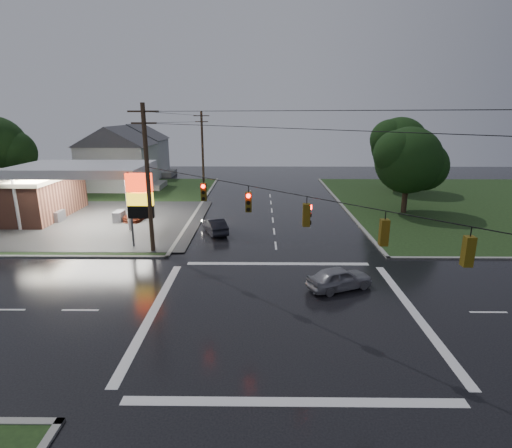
{
  "coord_description": "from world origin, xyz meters",
  "views": [
    {
      "loc": [
        -1.26,
        -19.43,
        10.31
      ],
      "look_at": [
        -1.54,
        6.72,
        3.0
      ],
      "focal_mm": 28.0,
      "sensor_mm": 36.0,
      "label": 1
    }
  ],
  "objects_px": {
    "utility_pole_n": "(203,148)",
    "house_far": "(137,149)",
    "car_pump": "(138,213)",
    "tree_ne_far": "(400,145)",
    "pylon_sign": "(140,198)",
    "tree_ne_near": "(410,161)",
    "utility_pole_nw": "(148,178)",
    "car_north": "(215,226)",
    "gas_station": "(17,193)",
    "car_crossing": "(339,278)",
    "house_near": "(118,157)"
  },
  "relations": [
    {
      "from": "utility_pole_n",
      "to": "house_far",
      "type": "bearing_deg",
      "value": 141.23
    },
    {
      "from": "house_far",
      "to": "car_pump",
      "type": "relative_size",
      "value": 2.63
    },
    {
      "from": "tree_ne_far",
      "to": "pylon_sign",
      "type": "bearing_deg",
      "value": -139.65
    },
    {
      "from": "pylon_sign",
      "to": "tree_ne_near",
      "type": "relative_size",
      "value": 0.67
    },
    {
      "from": "utility_pole_n",
      "to": "car_pump",
      "type": "bearing_deg",
      "value": -101.99
    },
    {
      "from": "utility_pole_nw",
      "to": "car_north",
      "type": "relative_size",
      "value": 2.67
    },
    {
      "from": "car_north",
      "to": "utility_pole_n",
      "type": "bearing_deg",
      "value": -100.82
    },
    {
      "from": "gas_station",
      "to": "utility_pole_n",
      "type": "relative_size",
      "value": 2.5
    },
    {
      "from": "utility_pole_nw",
      "to": "utility_pole_n",
      "type": "relative_size",
      "value": 1.05
    },
    {
      "from": "tree_ne_near",
      "to": "car_north",
      "type": "bearing_deg",
      "value": -158.79
    },
    {
      "from": "pylon_sign",
      "to": "car_pump",
      "type": "height_order",
      "value": "pylon_sign"
    },
    {
      "from": "tree_ne_far",
      "to": "car_pump",
      "type": "xyz_separation_m",
      "value": [
        -30.67,
        -14.93,
        -5.57
      ]
    },
    {
      "from": "tree_ne_far",
      "to": "car_pump",
      "type": "relative_size",
      "value": 2.33
    },
    {
      "from": "car_crossing",
      "to": "pylon_sign",
      "type": "bearing_deg",
      "value": 38.19
    },
    {
      "from": "gas_station",
      "to": "house_far",
      "type": "bearing_deg",
      "value": 82.5
    },
    {
      "from": "tree_ne_far",
      "to": "house_far",
      "type": "bearing_deg",
      "value": 160.29
    },
    {
      "from": "utility_pole_nw",
      "to": "utility_pole_n",
      "type": "distance_m",
      "value": 28.5
    },
    {
      "from": "tree_ne_far",
      "to": "car_crossing",
      "type": "bearing_deg",
      "value": -113.65
    },
    {
      "from": "gas_station",
      "to": "car_pump",
      "type": "relative_size",
      "value": 6.24
    },
    {
      "from": "house_far",
      "to": "tree_ne_near",
      "type": "relative_size",
      "value": 1.23
    },
    {
      "from": "house_far",
      "to": "house_near",
      "type": "bearing_deg",
      "value": -85.24
    },
    {
      "from": "utility_pole_nw",
      "to": "tree_ne_far",
      "type": "xyz_separation_m",
      "value": [
        26.65,
        24.49,
        0.46
      ]
    },
    {
      "from": "utility_pole_n",
      "to": "tree_ne_far",
      "type": "height_order",
      "value": "utility_pole_n"
    },
    {
      "from": "tree_ne_near",
      "to": "tree_ne_far",
      "type": "relative_size",
      "value": 0.92
    },
    {
      "from": "utility_pole_nw",
      "to": "house_far",
      "type": "xyz_separation_m",
      "value": [
        -12.45,
        38.5,
        -1.32
      ]
    },
    {
      "from": "gas_station",
      "to": "car_north",
      "type": "relative_size",
      "value": 6.35
    },
    {
      "from": "tree_ne_near",
      "to": "car_crossing",
      "type": "bearing_deg",
      "value": -119.06
    },
    {
      "from": "tree_ne_far",
      "to": "utility_pole_nw",
      "type": "bearing_deg",
      "value": -137.41
    },
    {
      "from": "house_far",
      "to": "pylon_sign",
      "type": "bearing_deg",
      "value": -73.02
    },
    {
      "from": "house_far",
      "to": "tree_ne_far",
      "type": "height_order",
      "value": "tree_ne_far"
    },
    {
      "from": "tree_ne_near",
      "to": "gas_station",
      "type": "bearing_deg",
      "value": -176.7
    },
    {
      "from": "house_far",
      "to": "car_pump",
      "type": "distance_m",
      "value": 30.37
    },
    {
      "from": "utility_pole_n",
      "to": "car_crossing",
      "type": "height_order",
      "value": "utility_pole_n"
    },
    {
      "from": "house_near",
      "to": "car_pump",
      "type": "distance_m",
      "value": 18.88
    },
    {
      "from": "car_north",
      "to": "house_near",
      "type": "bearing_deg",
      "value": -74.95
    },
    {
      "from": "house_near",
      "to": "tree_ne_far",
      "type": "height_order",
      "value": "tree_ne_far"
    },
    {
      "from": "tree_ne_far",
      "to": "car_north",
      "type": "distance_m",
      "value": 30.25
    },
    {
      "from": "house_near",
      "to": "tree_ne_near",
      "type": "relative_size",
      "value": 1.23
    },
    {
      "from": "tree_ne_far",
      "to": "car_pump",
      "type": "height_order",
      "value": "tree_ne_far"
    },
    {
      "from": "house_far",
      "to": "tree_ne_far",
      "type": "distance_m",
      "value": 41.57
    },
    {
      "from": "gas_station",
      "to": "utility_pole_nw",
      "type": "height_order",
      "value": "utility_pole_nw"
    },
    {
      "from": "house_near",
      "to": "utility_pole_n",
      "type": "bearing_deg",
      "value": 9.91
    },
    {
      "from": "tree_ne_near",
      "to": "car_pump",
      "type": "relative_size",
      "value": 2.14
    },
    {
      "from": "utility_pole_n",
      "to": "house_near",
      "type": "distance_m",
      "value": 11.67
    },
    {
      "from": "utility_pole_n",
      "to": "car_pump",
      "type": "height_order",
      "value": "utility_pole_n"
    },
    {
      "from": "house_far",
      "to": "car_crossing",
      "type": "xyz_separation_m",
      "value": [
        25.48,
        -45.1,
        -3.71
      ]
    },
    {
      "from": "utility_pole_n",
      "to": "tree_ne_near",
      "type": "height_order",
      "value": "utility_pole_n"
    },
    {
      "from": "house_near",
      "to": "house_far",
      "type": "distance_m",
      "value": 12.04
    },
    {
      "from": "utility_pole_nw",
      "to": "car_north",
      "type": "bearing_deg",
      "value": 49.58
    },
    {
      "from": "gas_station",
      "to": "pylon_sign",
      "type": "xyz_separation_m",
      "value": [
        15.18,
        -9.2,
        1.46
      ]
    }
  ]
}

